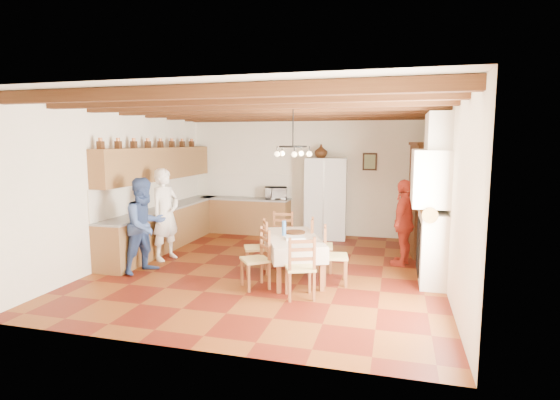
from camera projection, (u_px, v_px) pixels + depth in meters
The scene contains 31 objects.
floor at pixel (271, 270), 8.04m from camera, with size 6.00×6.50×0.02m, color #52150A.
ceiling at pixel (270, 103), 7.64m from camera, with size 6.00×6.50×0.02m, color white.
wall_back at pixel (307, 175), 10.96m from camera, with size 6.00×0.02×3.00m, color #F0EBCC.
wall_front at pixel (186, 219), 4.72m from camera, with size 6.00×0.02×3.00m, color #F0EBCC.
wall_left at pixel (124, 184), 8.61m from camera, with size 0.02×6.50×3.00m, color #F0EBCC.
wall_right at pixel (448, 193), 7.06m from camera, with size 0.02×6.50×3.00m, color #F0EBCC.
ceiling_beams at pixel (270, 108), 7.65m from camera, with size 6.00×6.30×0.16m, color #3B1D0E, non-canonical shape.
lower_cabinets_left at pixel (167, 228), 9.68m from camera, with size 0.60×4.30×0.86m, color brown.
lower_cabinets_back at pixel (245, 216), 11.20m from camera, with size 2.30×0.60×0.86m, color brown.
countertop_left at pixel (166, 208), 9.62m from camera, with size 0.62×4.30×0.04m, color gray.
countertop_back at pixel (245, 199), 11.14m from camera, with size 2.34×0.62×0.04m, color gray.
backsplash_left at pixel (154, 193), 9.65m from camera, with size 0.03×4.30×0.60m, color white.
backsplash_back at pixel (248, 185), 11.37m from camera, with size 2.30×0.03×0.60m, color white.
upper_cabinets at pixel (160, 164), 9.52m from camera, with size 0.35×4.20×0.70m, color brown.
fireplace at pixel (429, 197), 7.34m from camera, with size 0.56×1.60×2.80m, color beige, non-canonical shape.
wall_picture at pixel (370, 162), 10.48m from camera, with size 0.34×0.03×0.42m, color black.
refrigerator at pixel (326, 198), 10.58m from camera, with size 0.97×0.80×1.94m, color silver.
hutch at pixel (424, 198), 9.05m from camera, with size 0.54×1.28×2.32m, color #331C0C, non-canonical shape.
dining_table at pixel (293, 241), 7.46m from camera, with size 1.43×1.85×0.73m.
chandelier at pixel (293, 147), 7.24m from camera, with size 0.47×0.47×0.03m, color black.
chair_left_near at pixel (255, 258), 6.96m from camera, with size 0.42×0.40×0.96m, color brown, non-canonical shape.
chair_left_far at pixel (256, 247), 7.73m from camera, with size 0.42×0.40×0.96m, color brown, non-canonical shape.
chair_right_near at pixel (335, 255), 7.17m from camera, with size 0.42×0.40×0.96m, color brown, non-canonical shape.
chair_right_far at pixel (321, 245), 7.88m from camera, with size 0.42×0.40×0.96m, color brown, non-canonical shape.
chair_end_near at pixel (300, 267), 6.52m from camera, with size 0.42×0.40×0.96m, color brown, non-canonical shape.
chair_end_far at pixel (283, 237), 8.53m from camera, with size 0.42×0.40×0.96m, color brown, non-canonical shape.
person_man at pixel (165, 214), 8.59m from camera, with size 0.66×0.43×1.81m, color white.
person_woman_blue at pixel (145, 225), 7.76m from camera, with size 0.83×0.65×1.70m, color #344B87.
person_woman_red at pixel (404, 223), 8.21m from camera, with size 0.96×0.40×1.63m, color #B23020.
microwave at pixel (276, 193), 10.91m from camera, with size 0.54×0.37×0.30m, color silver.
fridge_vase at pixel (321, 151), 10.46m from camera, with size 0.31×0.31×0.32m, color #331C0C.
Camera 1 is at (2.19, -7.48, 2.34)m, focal length 28.00 mm.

